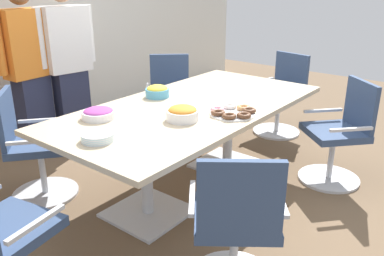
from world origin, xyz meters
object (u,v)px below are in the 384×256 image
(office_chair_5, at_px, (33,151))
(plate_stack, at_px, (98,137))
(snack_bowl_candy_mix, at_px, (98,113))
(conference_table, at_px, (192,119))
(office_chair_2, at_px, (339,138))
(office_chair_4, at_px, (170,101))
(person_standing_2, at_px, (69,64))
(office_chair_1, at_px, (236,231))
(donut_platter, at_px, (233,112))
(snack_bowl_chips_yellow, at_px, (158,91))
(snack_bowl_chips_orange, at_px, (182,113))
(office_chair_3, at_px, (281,98))
(person_standing_1, at_px, (29,69))

(office_chair_5, height_order, plate_stack, office_chair_5)
(plate_stack, bearing_deg, snack_bowl_candy_mix, 49.82)
(conference_table, distance_m, office_chair_5, 1.32)
(conference_table, xyz_separation_m, snack_bowl_candy_mix, (-0.68, 0.34, 0.16))
(office_chair_2, xyz_separation_m, office_chair_4, (-0.10, 1.89, 0.00))
(office_chair_4, height_order, person_standing_2, person_standing_2)
(office_chair_1, relative_size, office_chair_2, 1.00)
(office_chair_1, xyz_separation_m, office_chair_5, (-0.09, 1.88, 0.00))
(office_chair_2, xyz_separation_m, person_standing_2, (-0.94, 2.51, 0.49))
(donut_platter, height_order, plate_stack, plate_stack)
(snack_bowl_chips_yellow, bearing_deg, conference_table, -90.68)
(conference_table, bearing_deg, snack_bowl_chips_orange, -152.41)
(person_standing_2, height_order, donut_platter, person_standing_2)
(office_chair_3, relative_size, person_standing_1, 0.53)
(snack_bowl_chips_orange, height_order, snack_bowl_candy_mix, snack_bowl_chips_orange)
(office_chair_1, xyz_separation_m, person_standing_1, (0.42, 2.66, 0.48))
(conference_table, bearing_deg, office_chair_3, 0.85)
(snack_bowl_candy_mix, height_order, snack_bowl_chips_yellow, snack_bowl_chips_yellow)
(office_chair_2, height_order, plate_stack, office_chair_2)
(office_chair_1, bearing_deg, snack_bowl_candy_mix, 137.05)
(office_chair_4, relative_size, plate_stack, 4.25)
(conference_table, bearing_deg, plate_stack, 179.87)
(person_standing_1, bearing_deg, office_chair_4, 145.42)
(office_chair_3, relative_size, snack_bowl_chips_orange, 3.84)
(snack_bowl_candy_mix, height_order, donut_platter, snack_bowl_candy_mix)
(office_chair_5, bearing_deg, office_chair_2, 84.18)
(person_standing_1, height_order, snack_bowl_candy_mix, person_standing_1)
(person_standing_2, bearing_deg, person_standing_1, -8.55)
(donut_platter, bearing_deg, person_standing_2, 91.07)
(snack_bowl_candy_mix, relative_size, plate_stack, 1.15)
(person_standing_1, relative_size, plate_stack, 7.95)
(office_chair_3, bearing_deg, donut_platter, 114.31)
(office_chair_1, height_order, snack_bowl_chips_yellow, office_chair_1)
(office_chair_1, relative_size, snack_bowl_chips_yellow, 4.43)
(donut_platter, bearing_deg, conference_table, 90.71)
(snack_bowl_candy_mix, xyz_separation_m, plate_stack, (-0.28, -0.34, -0.01))
(donut_platter, distance_m, plate_stack, 1.05)
(office_chair_4, relative_size, person_standing_1, 0.53)
(office_chair_4, height_order, person_standing_1, person_standing_1)
(person_standing_2, bearing_deg, office_chair_3, 147.32)
(office_chair_3, xyz_separation_m, snack_bowl_candy_mix, (-2.38, 0.31, 0.38))
(office_chair_1, xyz_separation_m, snack_bowl_chips_orange, (0.49, 0.79, 0.40))
(office_chair_2, distance_m, office_chair_3, 1.24)
(office_chair_2, height_order, snack_bowl_candy_mix, office_chair_2)
(snack_bowl_chips_orange, bearing_deg, office_chair_1, -121.97)
(office_chair_4, distance_m, snack_bowl_chips_yellow, 1.07)
(office_chair_1, bearing_deg, office_chair_2, 54.14)
(person_standing_2, distance_m, snack_bowl_chips_orange, 1.78)
(office_chair_3, height_order, snack_bowl_chips_yellow, office_chair_3)
(plate_stack, bearing_deg, office_chair_5, 86.71)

